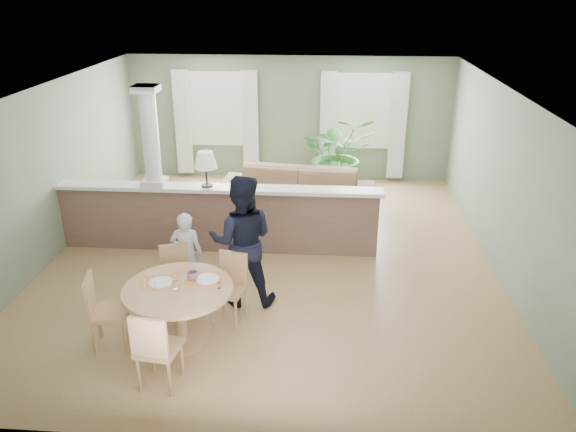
# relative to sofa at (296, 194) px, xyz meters

# --- Properties ---
(ground) EXTENTS (8.00, 8.00, 0.00)m
(ground) POSITION_rel_sofa_xyz_m (-0.28, -1.78, -0.43)
(ground) COLOR tan
(ground) RESTS_ON ground
(room_shell) EXTENTS (7.02, 8.02, 2.71)m
(room_shell) POSITION_rel_sofa_xyz_m (-0.31, -1.15, 1.39)
(room_shell) COLOR gray
(room_shell) RESTS_ON ground
(pony_wall) EXTENTS (5.32, 0.38, 2.70)m
(pony_wall) POSITION_rel_sofa_xyz_m (-1.26, -1.58, 0.28)
(pony_wall) COLOR #77594D
(pony_wall) RESTS_ON ground
(sofa) EXTENTS (3.03, 1.46, 0.85)m
(sofa) POSITION_rel_sofa_xyz_m (0.00, 0.00, 0.00)
(sofa) COLOR olive
(sofa) RESTS_ON ground
(houseplant) EXTENTS (1.66, 1.49, 1.67)m
(houseplant) POSITION_rel_sofa_xyz_m (0.81, 1.34, 0.41)
(houseplant) COLOR #33692A
(houseplant) RESTS_ON ground
(dining_table) EXTENTS (1.32, 1.32, 0.90)m
(dining_table) POSITION_rel_sofa_xyz_m (-1.14, -4.23, 0.21)
(dining_table) COLOR tan
(dining_table) RESTS_ON ground
(chair_far_boy) EXTENTS (0.50, 0.50, 0.87)m
(chair_far_boy) POSITION_rel_sofa_xyz_m (-1.43, -3.33, 0.05)
(chair_far_boy) COLOR tan
(chair_far_boy) RESTS_ON ground
(chair_far_man) EXTENTS (0.50, 0.50, 0.91)m
(chair_far_man) POSITION_rel_sofa_xyz_m (-0.63, -3.58, 0.08)
(chair_far_man) COLOR tan
(chair_far_man) RESTS_ON ground
(chair_near) EXTENTS (0.49, 0.49, 0.97)m
(chair_near) POSITION_rel_sofa_xyz_m (-1.19, -5.06, 0.11)
(chair_near) COLOR tan
(chair_near) RESTS_ON ground
(chair_side) EXTENTS (0.52, 0.52, 0.96)m
(chair_side) POSITION_rel_sofa_xyz_m (-2.06, -4.34, 0.11)
(chair_side) COLOR tan
(chair_side) RESTS_ON ground
(child_person) EXTENTS (0.46, 0.31, 1.27)m
(child_person) POSITION_rel_sofa_xyz_m (-1.33, -3.07, 0.21)
(child_person) COLOR #AAA9AF
(child_person) RESTS_ON ground
(man_person) EXTENTS (0.94, 0.75, 1.85)m
(man_person) POSITION_rel_sofa_xyz_m (-0.53, -3.17, 0.50)
(man_person) COLOR black
(man_person) RESTS_ON ground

